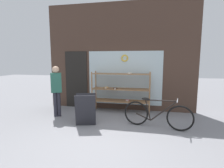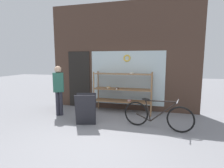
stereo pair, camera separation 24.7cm
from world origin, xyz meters
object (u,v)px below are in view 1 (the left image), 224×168
display_case (121,89)px  bicycle (157,115)px  sandwich_board (86,110)px  pedestrian (56,87)px

display_case → bicycle: display_case is taller
bicycle → sandwich_board: bearing=-163.0°
display_case → bicycle: size_ratio=1.10×
sandwich_board → pedestrian: bearing=139.1°
display_case → sandwich_board: (-0.75, -1.42, -0.38)m
sandwich_board → pedestrian: 1.39m
display_case → bicycle: bearing=-46.4°
bicycle → sandwich_board: (-1.90, -0.21, 0.08)m
sandwich_board → bicycle: bearing=-8.6°
bicycle → sandwich_board: size_ratio=2.05×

